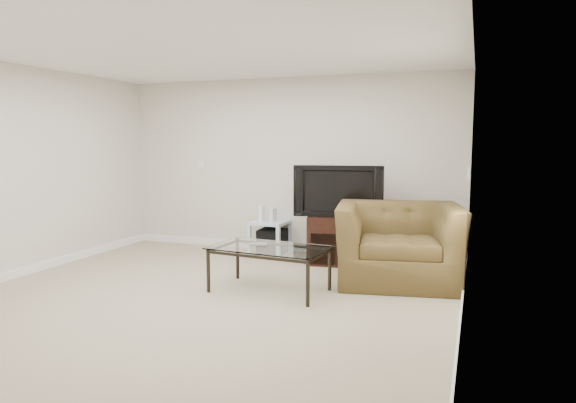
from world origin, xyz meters
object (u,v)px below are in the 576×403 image
(side_table, at_px, (270,237))
(subwoofer, at_px, (273,242))
(coffee_table, at_px, (269,269))
(television, at_px, (339,191))
(tv_stand, at_px, (339,239))
(recliner, at_px, (399,230))

(side_table, relative_size, subwoofer, 1.35)
(subwoofer, distance_m, coffee_table, 1.88)
(television, xyz_separation_m, coffee_table, (-0.38, -1.47, -0.73))
(tv_stand, relative_size, television, 0.71)
(subwoofer, relative_size, coffee_table, 0.30)
(tv_stand, distance_m, recliner, 1.10)
(tv_stand, xyz_separation_m, side_table, (-1.07, 0.23, -0.08))
(tv_stand, height_order, side_table, tv_stand)
(tv_stand, height_order, television, television)
(tv_stand, relative_size, coffee_table, 0.62)
(recliner, xyz_separation_m, coffee_table, (-1.23, -0.88, -0.36))
(recliner, bearing_deg, television, 134.62)
(tv_stand, distance_m, coffee_table, 1.55)
(side_table, xyz_separation_m, recliner, (1.94, -0.86, 0.36))
(television, bearing_deg, recliner, -42.97)
(side_table, bearing_deg, television, -13.65)
(side_table, bearing_deg, subwoofer, 31.88)
(side_table, height_order, recliner, recliner)
(coffee_table, bearing_deg, recliner, 35.37)
(recliner, bearing_deg, tv_stand, 133.35)
(television, bearing_deg, coffee_table, -112.57)
(side_table, distance_m, recliner, 2.15)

